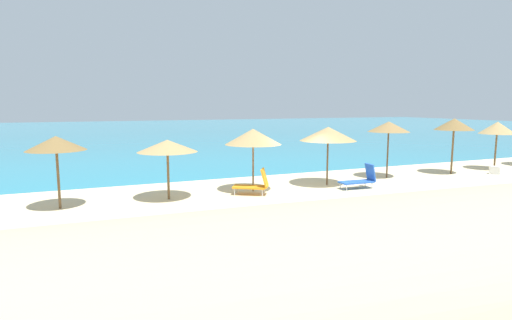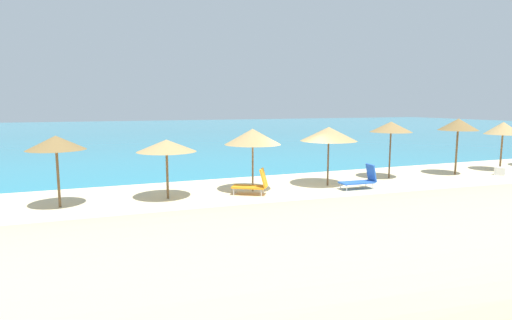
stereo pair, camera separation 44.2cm
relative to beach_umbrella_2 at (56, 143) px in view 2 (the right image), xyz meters
The scene contains 12 objects.
ground_plane 9.64m from the beach_umbrella_2, 10.27° to the right, with size 160.00×160.00×0.00m, color beige.
sea_water 43.15m from the beach_umbrella_2, 77.66° to the left, with size 160.00×77.43×0.01m, color teal.
beach_umbrella_2 is the anchor object (origin of this frame).
beach_umbrella_3 3.85m from the beach_umbrella_2, ahead, with size 2.30×2.30×2.33m.
beach_umbrella_4 7.44m from the beach_umbrella_2, ahead, with size 2.38×2.38×2.66m.
beach_umbrella_5 11.07m from the beach_umbrella_2, ahead, with size 2.56×2.56×2.67m.
beach_umbrella_6 14.91m from the beach_umbrella_2, ahead, with size 2.05×2.05×2.83m.
beach_umbrella_7 18.89m from the beach_umbrella_2, ahead, with size 2.00×2.00×2.94m.
beach_umbrella_8 22.33m from the beach_umbrella_2, ahead, with size 1.93×1.93×2.71m.
lounge_chair_1 12.23m from the beach_umbrella_2, ahead, with size 1.61×0.69×1.07m.
lounge_chair_2 7.49m from the beach_umbrella_2, ahead, with size 1.56×1.31×1.09m.
cooler_box 21.05m from the beach_umbrella_2, ahead, with size 0.53×0.35×0.42m, color white.
Camera 2 is at (-7.89, -14.26, 3.66)m, focal length 28.73 mm.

